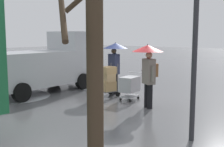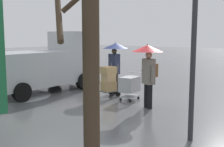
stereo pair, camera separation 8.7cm
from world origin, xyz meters
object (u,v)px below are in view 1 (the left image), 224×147
object	(u,v)px
pedestrian_black_side	(115,56)
street_lamp	(195,38)
bare_tree_near	(94,56)
cargo_van_parked_right	(44,64)
hand_dolly_boxes	(108,79)
pedestrian_pink_side	(148,61)
shopping_cart_vendor	(130,85)

from	to	relation	value
pedestrian_black_side	street_lamp	world-z (taller)	street_lamp
bare_tree_near	cargo_van_parked_right	bearing A→B (deg)	-32.58
hand_dolly_boxes	bare_tree_near	size ratio (longest dim) A/B	0.32
street_lamp	bare_tree_near	bearing A→B (deg)	88.76
bare_tree_near	street_lamp	world-z (taller)	bare_tree_near
pedestrian_black_side	bare_tree_near	size ratio (longest dim) A/B	0.51
cargo_van_parked_right	pedestrian_black_side	xyz separation A→B (m)	(-2.65, -1.58, 0.41)
cargo_van_parked_right	hand_dolly_boxes	distance (m)	3.04
pedestrian_pink_side	bare_tree_near	bearing A→B (deg)	114.72
hand_dolly_boxes	street_lamp	world-z (taller)	street_lamp
shopping_cart_vendor	pedestrian_black_side	world-z (taller)	pedestrian_black_side
cargo_van_parked_right	pedestrian_black_side	bearing A→B (deg)	-149.26
cargo_van_parked_right	bare_tree_near	xyz separation A→B (m)	(-7.39, 4.72, 0.97)
pedestrian_pink_side	pedestrian_black_side	bearing A→B (deg)	-25.76
shopping_cart_vendor	bare_tree_near	xyz separation A→B (m)	(-3.54, 5.71, 1.58)
cargo_van_parked_right	shopping_cart_vendor	world-z (taller)	cargo_van_parked_right
hand_dolly_boxes	street_lamp	distance (m)	5.47
shopping_cart_vendor	bare_tree_near	distance (m)	6.90
hand_dolly_boxes	pedestrian_pink_side	size ratio (longest dim) A/B	0.61
shopping_cart_vendor	hand_dolly_boxes	xyz separation A→B (m)	(1.00, 0.06, 0.12)
cargo_van_parked_right	hand_dolly_boxes	xyz separation A→B (m)	(-2.85, -0.93, -0.49)
cargo_van_parked_right	bare_tree_near	size ratio (longest dim) A/B	1.30
cargo_van_parked_right	street_lamp	bearing A→B (deg)	168.64
shopping_cart_vendor	street_lamp	bearing A→B (deg)	145.38
bare_tree_near	pedestrian_pink_side	bearing A→B (deg)	-65.28
shopping_cart_vendor	pedestrian_black_side	distance (m)	1.68
cargo_van_parked_right	shopping_cart_vendor	bearing A→B (deg)	-165.59
shopping_cart_vendor	pedestrian_pink_side	xyz separation A→B (m)	(-1.16, 0.56, 1.00)
shopping_cart_vendor	pedestrian_pink_side	bearing A→B (deg)	154.45
hand_dolly_boxes	cargo_van_parked_right	bearing A→B (deg)	18.10
cargo_van_parked_right	pedestrian_pink_side	bearing A→B (deg)	-175.05
pedestrian_pink_side	shopping_cart_vendor	bearing A→B (deg)	-25.55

